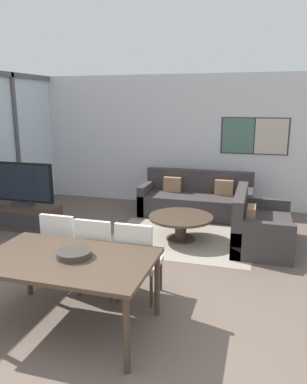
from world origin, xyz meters
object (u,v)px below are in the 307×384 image
(sofa_main, at_px, (196,201))
(coffee_table, at_px, (181,222))
(dining_chair_left, at_px, (64,247))
(dining_chair_right, at_px, (137,258))
(television, at_px, (21,184))
(dining_chair_centre, at_px, (98,253))
(fruit_bowl, at_px, (74,253))
(sofa_side, at_px, (257,228))
(dining_table, at_px, (67,264))
(tv_console, at_px, (24,217))

(sofa_main, relative_size, coffee_table, 2.08)
(dining_chair_left, bearing_deg, dining_chair_right, -4.11)
(television, bearing_deg, dining_chair_centre, -38.08)
(coffee_table, distance_m, fruit_bowl, 2.79)
(television, xyz_separation_m, fruit_bowl, (2.34, -2.45, -0.03))
(sofa_main, distance_m, sofa_side, 1.84)
(sofa_main, relative_size, dining_chair_right, 2.31)
(sofa_side, height_order, coffee_table, sofa_side)
(dining_chair_centre, distance_m, dining_chair_right, 0.48)
(sofa_main, distance_m, dining_table, 4.29)
(television, xyz_separation_m, dining_chair_left, (1.79, -1.72, -0.31))
(sofa_main, xyz_separation_m, sofa_side, (1.21, -1.39, -0.00))
(television, distance_m, sofa_main, 3.37)
(dining_table, bearing_deg, coffee_table, 78.67)
(dining_chair_centre, height_order, dining_chair_right, same)
(dining_chair_left, distance_m, dining_chair_centre, 0.49)
(dining_chair_left, height_order, dining_chair_right, same)
(dining_table, bearing_deg, dining_chair_centre, 90.00)
(tv_console, height_order, sofa_side, sofa_side)
(television, xyz_separation_m, sofa_side, (4.04, 0.36, -0.55))
(television, relative_size, dining_chair_left, 1.32)
(sofa_main, height_order, dining_table, sofa_main)
(sofa_main, height_order, fruit_bowl, sofa_main)
(coffee_table, distance_m, dining_chair_right, 2.06)
(tv_console, distance_m, dining_chair_centre, 2.91)
(television, relative_size, dining_chair_right, 1.32)
(tv_console, xyz_separation_m, dining_chair_left, (1.79, -1.72, 0.30))
(television, distance_m, dining_table, 3.38)
(dining_chair_left, bearing_deg, television, 136.16)
(tv_console, relative_size, dining_chair_right, 1.41)
(dining_chair_right, distance_m, fruit_bowl, 0.83)
(tv_console, xyz_separation_m, dining_chair_right, (2.76, -1.79, 0.30))
(dining_table, height_order, fruit_bowl, fruit_bowl)
(sofa_side, height_order, fruit_bowl, sofa_side)
(tv_console, bearing_deg, dining_table, -47.54)
(dining_table, bearing_deg, dining_chair_left, 122.25)
(sofa_main, xyz_separation_m, dining_table, (-0.55, -4.24, 0.41))
(tv_console, xyz_separation_m, television, (0.00, 0.00, 0.61))
(tv_console, relative_size, dining_chair_centre, 1.41)
(sofa_main, distance_m, fruit_bowl, 4.26)
(tv_console, height_order, coffee_table, tv_console)
(sofa_side, bearing_deg, dining_chair_right, 149.37)
(sofa_main, bearing_deg, fruit_bowl, -96.66)
(dining_chair_centre, bearing_deg, fruit_bowl, -85.00)
(sofa_main, bearing_deg, dining_chair_left, -106.57)
(sofa_side, height_order, dining_chair_left, dining_chair_left)
(sofa_side, distance_m, dining_chair_right, 2.52)
(dining_table, height_order, dining_chair_right, dining_chair_right)
(sofa_main, distance_m, coffee_table, 1.50)
(sofa_side, xyz_separation_m, coffee_table, (-1.21, -0.11, 0.03))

